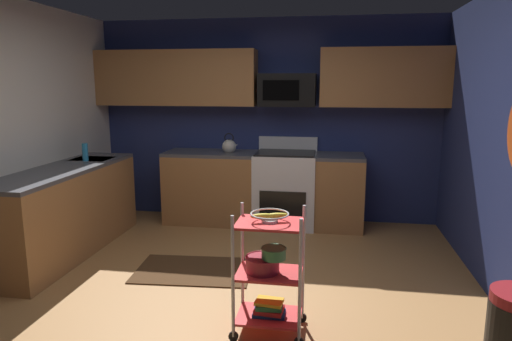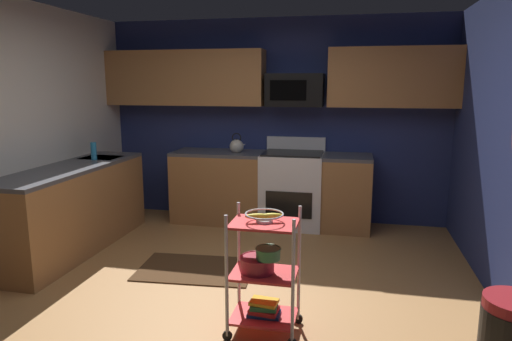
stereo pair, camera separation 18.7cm
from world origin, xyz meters
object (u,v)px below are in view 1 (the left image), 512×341
(mixing_bowl_large, at_px, (262,264))
(kettle, at_px, (229,146))
(dish_soap_bottle, at_px, (85,152))
(rolling_cart, at_px, (269,273))
(microwave, at_px, (287,90))
(mixing_bowl_small, at_px, (274,253))
(book_stack, at_px, (269,308))
(oven_range, at_px, (285,188))
(fruit_bowl, at_px, (270,216))

(mixing_bowl_large, distance_m, kettle, 2.75)
(mixing_bowl_large, distance_m, dish_soap_bottle, 2.86)
(dish_soap_bottle, bearing_deg, rolling_cart, -35.59)
(microwave, xyz_separation_m, mixing_bowl_small, (0.18, -2.72, -1.08))
(kettle, bearing_deg, book_stack, -71.38)
(oven_range, height_order, mixing_bowl_large, oven_range)
(mixing_bowl_small, bearing_deg, fruit_bowl, 138.74)
(mixing_bowl_large, xyz_separation_m, book_stack, (0.05, -0.00, -0.34))
(oven_range, relative_size, mixing_bowl_small, 6.04)
(fruit_bowl, distance_m, mixing_bowl_small, 0.26)
(mixing_bowl_large, distance_m, mixing_bowl_small, 0.13)
(fruit_bowl, distance_m, book_stack, 0.69)
(rolling_cart, xyz_separation_m, mixing_bowl_large, (-0.05, 0.00, 0.07))
(book_stack, height_order, kettle, kettle)
(oven_range, distance_m, fruit_bowl, 2.62)
(book_stack, height_order, dish_soap_bottle, dish_soap_bottle)
(microwave, xyz_separation_m, fruit_bowl, (0.15, -2.69, -0.82))
(oven_range, bearing_deg, book_stack, -86.74)
(microwave, relative_size, book_stack, 2.98)
(mixing_bowl_small, bearing_deg, oven_range, 93.96)
(kettle, height_order, dish_soap_bottle, kettle)
(kettle, xyz_separation_m, dish_soap_bottle, (-1.45, -0.92, 0.02))
(oven_range, relative_size, kettle, 4.17)
(rolling_cart, xyz_separation_m, dish_soap_bottle, (-2.32, 1.66, 0.57))
(rolling_cart, bearing_deg, mixing_bowl_large, 180.00)
(microwave, height_order, dish_soap_bottle, microwave)
(rolling_cart, xyz_separation_m, fruit_bowl, (-0.00, 0.00, 0.43))
(oven_range, height_order, kettle, kettle)
(mixing_bowl_small, bearing_deg, mixing_bowl_large, 160.49)
(dish_soap_bottle, bearing_deg, oven_range, 22.97)
(oven_range, bearing_deg, microwave, 90.26)
(fruit_bowl, relative_size, mixing_bowl_small, 1.49)
(microwave, xyz_separation_m, rolling_cart, (0.15, -2.69, -1.25))
(microwave, xyz_separation_m, mixing_bowl_large, (0.10, -2.69, -1.18))
(oven_range, height_order, fruit_bowl, oven_range)
(rolling_cart, xyz_separation_m, kettle, (-0.87, 2.58, 0.55))
(mixing_bowl_large, bearing_deg, mixing_bowl_small, -19.51)
(oven_range, bearing_deg, mixing_bowl_small, -86.04)
(rolling_cart, distance_m, kettle, 2.78)
(dish_soap_bottle, bearing_deg, mixing_bowl_large, -36.18)
(book_stack, distance_m, dish_soap_bottle, 2.98)
(oven_range, relative_size, rolling_cart, 1.20)
(rolling_cart, relative_size, kettle, 3.47)
(microwave, bearing_deg, kettle, -171.45)
(microwave, height_order, kettle, microwave)
(mixing_bowl_large, relative_size, dish_soap_bottle, 1.26)
(rolling_cart, bearing_deg, book_stack, 180.00)
(dish_soap_bottle, bearing_deg, kettle, 32.28)
(book_stack, relative_size, dish_soap_bottle, 1.18)
(fruit_bowl, height_order, book_stack, fruit_bowl)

